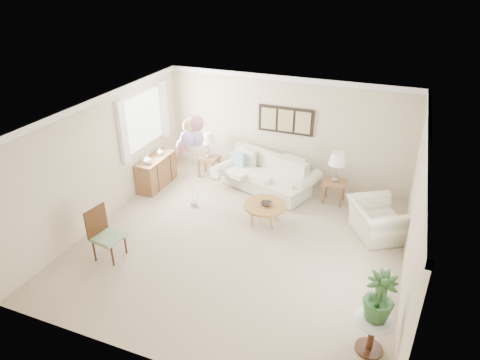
{
  "coord_description": "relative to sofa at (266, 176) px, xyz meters",
  "views": [
    {
      "loc": [
        2.52,
        -6.39,
        4.91
      ],
      "look_at": [
        -0.23,
        0.6,
        1.05
      ],
      "focal_mm": 32.0,
      "sensor_mm": 36.0,
      "label": 1
    }
  ],
  "objects": [
    {
      "name": "ground_plane",
      "position": [
        0.22,
        -2.29,
        -0.34
      ],
      "size": [
        6.0,
        6.0,
        0.0
      ],
      "primitive_type": "plane",
      "color": "tan"
    },
    {
      "name": "room_shell",
      "position": [
        0.11,
        -2.2,
        1.29
      ],
      "size": [
        6.04,
        6.04,
        2.6
      ],
      "color": "beige",
      "rests_on": "ground"
    },
    {
      "name": "wall_art_triptych",
      "position": [
        0.22,
        0.68,
        1.21
      ],
      "size": [
        1.35,
        0.06,
        0.65
      ],
      "color": "black",
      "rests_on": "ground"
    },
    {
      "name": "sofa",
      "position": [
        0.0,
        0.0,
        0.0
      ],
      "size": [
        2.6,
        1.55,
        0.86
      ],
      "color": "beige",
      "rests_on": "ground"
    },
    {
      "name": "end_table_left",
      "position": [
        -1.58,
        0.16,
        0.11
      ],
      "size": [
        0.49,
        0.44,
        0.53
      ],
      "color": "olive",
      "rests_on": "ground"
    },
    {
      "name": "end_table_right",
      "position": [
        1.61,
        -0.0,
        0.11
      ],
      "size": [
        0.49,
        0.44,
        0.53
      ],
      "color": "olive",
      "rests_on": "ground"
    },
    {
      "name": "lamp_left",
      "position": [
        -1.58,
        0.16,
        0.68
      ],
      "size": [
        0.36,
        0.36,
        0.64
      ],
      "color": "gray",
      "rests_on": "end_table_left"
    },
    {
      "name": "lamp_right",
      "position": [
        1.61,
        -0.0,
        0.7
      ],
      "size": [
        0.38,
        0.38,
        0.67
      ],
      "color": "gray",
      "rests_on": "end_table_right"
    },
    {
      "name": "coffee_table",
      "position": [
        0.45,
        -1.44,
        0.07
      ],
      "size": [
        0.88,
        0.88,
        0.45
      ],
      "color": "brown",
      "rests_on": "ground"
    },
    {
      "name": "decor_bowl",
      "position": [
        0.48,
        -1.45,
        0.14
      ],
      "size": [
        0.28,
        0.28,
        0.06
      ],
      "primitive_type": "imported",
      "rotation": [
        0.0,
        0.0,
        0.17
      ],
      "color": "#2D241D",
      "rests_on": "coffee_table"
    },
    {
      "name": "armchair",
      "position": [
        2.64,
        -1.04,
        0.01
      ],
      "size": [
        1.36,
        1.41,
        0.7
      ],
      "primitive_type": "imported",
      "rotation": [
        0.0,
        0.0,
        2.1
      ],
      "color": "beige",
      "rests_on": "ground"
    },
    {
      "name": "side_table",
      "position": [
        2.87,
        -4.02,
        0.1
      ],
      "size": [
        0.53,
        0.53,
        0.58
      ],
      "color": "silver",
      "rests_on": "ground"
    },
    {
      "name": "potted_plant",
      "position": [
        2.88,
        -3.98,
        0.61
      ],
      "size": [
        0.48,
        0.48,
        0.75
      ],
      "primitive_type": "imported",
      "rotation": [
        0.0,
        0.0,
        0.16
      ],
      "color": "#225123",
      "rests_on": "side_table"
    },
    {
      "name": "accent_chair",
      "position": [
        -1.91,
        -3.58,
        0.19
      ],
      "size": [
        0.56,
        0.56,
        1.01
      ],
      "color": "gray",
      "rests_on": "ground"
    },
    {
      "name": "credenza",
      "position": [
        -2.54,
        -0.79,
        0.03
      ],
      "size": [
        0.46,
        1.2,
        0.74
      ],
      "color": "olive",
      "rests_on": "ground"
    },
    {
      "name": "vase_white",
      "position": [
        -2.52,
        -1.14,
        0.51
      ],
      "size": [
        0.21,
        0.21,
        0.21
      ],
      "primitive_type": "imported",
      "rotation": [
        0.0,
        0.0,
        0.06
      ],
      "color": "white",
      "rests_on": "credenza"
    },
    {
      "name": "vase_sage",
      "position": [
        -2.52,
        -0.58,
        0.49
      ],
      "size": [
        0.19,
        0.19,
        0.17
      ],
      "primitive_type": "imported",
      "rotation": [
        0.0,
        0.0,
        0.17
      ],
      "color": "silver",
      "rests_on": "credenza"
    },
    {
      "name": "balloon_cluster",
      "position": [
        -1.23,
        -1.35,
        1.36
      ],
      "size": [
        0.62,
        0.52,
        2.12
      ],
      "color": "gray",
      "rests_on": "ground"
    }
  ]
}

